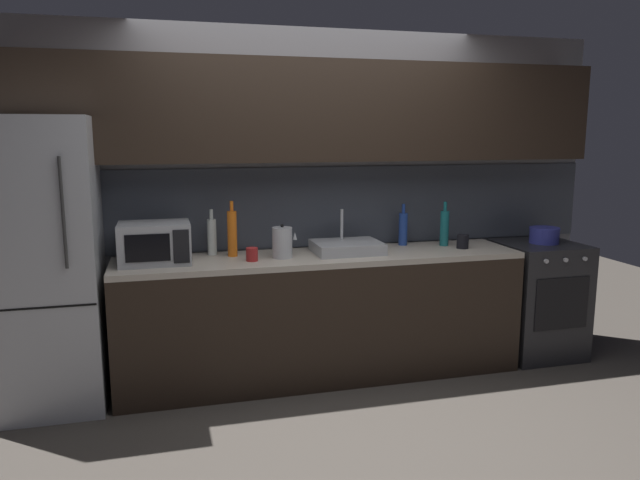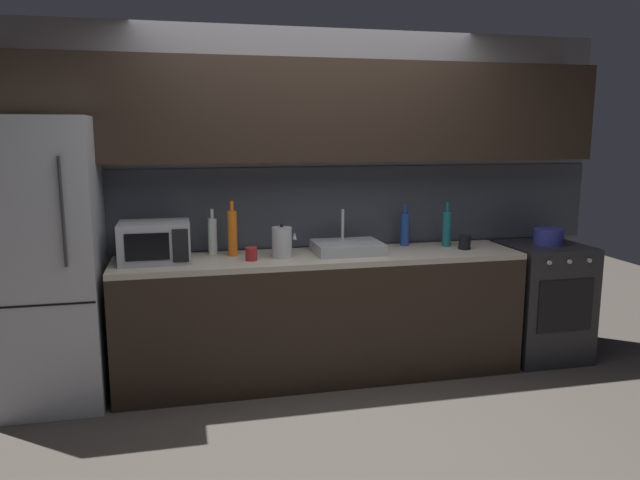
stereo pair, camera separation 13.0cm
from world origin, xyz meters
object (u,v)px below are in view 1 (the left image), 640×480
object	(u,v)px
mug_dark	(463,241)
wine_bottle_orange	(232,233)
mug_red	(252,254)
wine_bottle_teal	(444,227)
wine_bottle_blue	(403,228)
wine_bottle_clear	(212,236)
refrigerator	(44,265)
microwave	(155,243)
oven_range	(537,299)
kettle	(282,242)
cooking_pot	(544,235)

from	to	relation	value
mug_dark	wine_bottle_orange	bearing A→B (deg)	175.00
mug_red	wine_bottle_teal	bearing A→B (deg)	7.05
wine_bottle_orange	wine_bottle_teal	world-z (taller)	wine_bottle_orange
wine_bottle_blue	wine_bottle_teal	xyz separation A→B (m)	(0.30, -0.10, 0.01)
wine_bottle_orange	mug_red	world-z (taller)	wine_bottle_orange
wine_bottle_clear	wine_bottle_teal	bearing A→B (deg)	-3.12
refrigerator	mug_dark	world-z (taller)	refrigerator
refrigerator	microwave	size ratio (longest dim) A/B	4.03
oven_range	wine_bottle_clear	distance (m)	2.60
kettle	mug_dark	xyz separation A→B (m)	(1.37, -0.01, -0.05)
oven_range	wine_bottle_teal	size ratio (longest dim) A/B	2.66
wine_bottle_teal	wine_bottle_clear	bearing A→B (deg)	176.88
microwave	wine_bottle_blue	size ratio (longest dim) A/B	1.45
kettle	mug_red	xyz separation A→B (m)	(-0.22, -0.06, -0.06)
wine_bottle_orange	mug_dark	world-z (taller)	wine_bottle_orange
wine_bottle_teal	mug_dark	world-z (taller)	wine_bottle_teal
microwave	wine_bottle_teal	size ratio (longest dim) A/B	1.36
wine_bottle_teal	wine_bottle_blue	bearing A→B (deg)	161.01
kettle	mug_dark	bearing A→B (deg)	-0.42
wine_bottle_clear	wine_bottle_teal	size ratio (longest dim) A/B	0.96
kettle	wine_bottle_clear	bearing A→B (deg)	153.97
microwave	wine_bottle_teal	world-z (taller)	wine_bottle_teal
wine_bottle_teal	microwave	bearing A→B (deg)	-177.71
kettle	mug_red	distance (m)	0.24
microwave	wine_bottle_blue	distance (m)	1.85
oven_range	mug_dark	world-z (taller)	mug_dark
microwave	wine_bottle_clear	distance (m)	0.43
microwave	mug_red	world-z (taller)	microwave
wine_bottle_clear	mug_red	xyz separation A→B (m)	(0.24, -0.28, -0.09)
refrigerator	oven_range	world-z (taller)	refrigerator
microwave	mug_red	bearing A→B (deg)	-9.10
microwave	wine_bottle_orange	bearing A→B (deg)	10.21
cooking_pot	mug_red	bearing A→B (deg)	-177.96
refrigerator	wine_bottle_clear	xyz separation A→B (m)	(1.07, 0.20, 0.11)
microwave	mug_dark	bearing A→B (deg)	-1.40
kettle	wine_bottle_orange	size ratio (longest dim) A/B	0.61
wine_bottle_clear	mug_red	distance (m)	0.38
wine_bottle_clear	mug_dark	bearing A→B (deg)	-7.32
kettle	cooking_pot	distance (m)	2.09
kettle	wine_bottle_teal	distance (m)	1.29
wine_bottle_clear	cooking_pot	distance (m)	2.56
kettle	wine_bottle_blue	size ratio (longest dim) A/B	0.74
refrigerator	microwave	bearing A→B (deg)	1.55
microwave	oven_range	bearing A→B (deg)	-0.39
refrigerator	mug_red	distance (m)	1.31
mug_red	cooking_pot	size ratio (longest dim) A/B	0.40
microwave	cooking_pot	bearing A→B (deg)	-0.36
wine_bottle_clear	mug_dark	distance (m)	1.84
refrigerator	kettle	distance (m)	1.53
mug_red	wine_bottle_orange	bearing A→B (deg)	118.69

